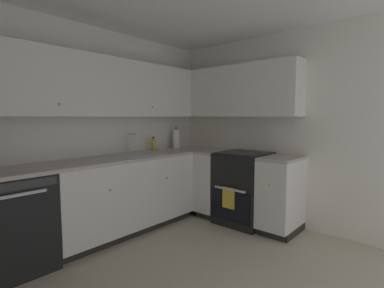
# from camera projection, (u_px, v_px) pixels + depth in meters

# --- Properties ---
(wall_back) EXTENTS (3.94, 0.05, 2.44)m
(wall_back) POSITION_uv_depth(u_px,v_px,m) (76.00, 131.00, 3.30)
(wall_back) COLOR silver
(wall_back) RESTS_ON ground_plane
(wall_right) EXTENTS (0.05, 3.41, 2.44)m
(wall_right) POSITION_uv_depth(u_px,v_px,m) (288.00, 130.00, 3.65)
(wall_right) COLOR silver
(wall_right) RESTS_ON ground_plane
(dishwasher) EXTENTS (0.60, 0.63, 0.88)m
(dishwasher) POSITION_uv_depth(u_px,v_px,m) (12.00, 223.00, 2.57)
(dishwasher) COLOR black
(dishwasher) RESTS_ON ground_plane
(lower_cabinets_back) EXTENTS (1.80, 0.62, 0.88)m
(lower_cabinets_back) POSITION_uv_depth(u_px,v_px,m) (125.00, 195.00, 3.48)
(lower_cabinets_back) COLOR silver
(lower_cabinets_back) RESTS_ON ground_plane
(countertop_back) EXTENTS (3.01, 0.60, 0.03)m
(countertop_back) POSITION_uv_depth(u_px,v_px,m) (124.00, 158.00, 3.43)
(countertop_back) COLOR #B7A89E
(countertop_back) RESTS_ON lower_cabinets_back
(lower_cabinets_right) EXTENTS (0.62, 1.32, 0.88)m
(lower_cabinets_right) POSITION_uv_depth(u_px,v_px,m) (249.00, 190.00, 3.72)
(lower_cabinets_right) COLOR silver
(lower_cabinets_right) RESTS_ON ground_plane
(countertop_right) EXTENTS (0.60, 1.32, 0.03)m
(countertop_right) POSITION_uv_depth(u_px,v_px,m) (250.00, 155.00, 3.67)
(countertop_right) COLOR #B7A89E
(countertop_right) RESTS_ON lower_cabinets_right
(oven_range) EXTENTS (0.68, 0.62, 1.07)m
(oven_range) POSITION_uv_depth(u_px,v_px,m) (244.00, 187.00, 3.78)
(oven_range) COLOR black
(oven_range) RESTS_ON ground_plane
(upper_cabinets_back) EXTENTS (2.69, 0.34, 0.67)m
(upper_cabinets_back) POSITION_uv_depth(u_px,v_px,m) (104.00, 87.00, 3.33)
(upper_cabinets_back) COLOR silver
(upper_cabinets_right) EXTENTS (0.32, 1.87, 0.67)m
(upper_cabinets_right) POSITION_uv_depth(u_px,v_px,m) (233.00, 92.00, 3.94)
(upper_cabinets_right) COLOR silver
(sink) EXTENTS (0.64, 0.40, 0.10)m
(sink) POSITION_uv_depth(u_px,v_px,m) (140.00, 158.00, 3.58)
(sink) COLOR #B7B7BC
(sink) RESTS_ON countertop_back
(faucet) EXTENTS (0.07, 0.16, 0.26)m
(faucet) POSITION_uv_depth(u_px,v_px,m) (130.00, 142.00, 3.70)
(faucet) COLOR silver
(faucet) RESTS_ON countertop_back
(soap_bottle) EXTENTS (0.06, 0.06, 0.20)m
(soap_bottle) POSITION_uv_depth(u_px,v_px,m) (153.00, 144.00, 4.00)
(soap_bottle) COLOR gold
(soap_bottle) RESTS_ON countertop_back
(paper_towel_roll) EXTENTS (0.11, 0.11, 0.33)m
(paper_towel_roll) POSITION_uv_depth(u_px,v_px,m) (176.00, 139.00, 4.31)
(paper_towel_roll) COLOR white
(paper_towel_roll) RESTS_ON countertop_back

